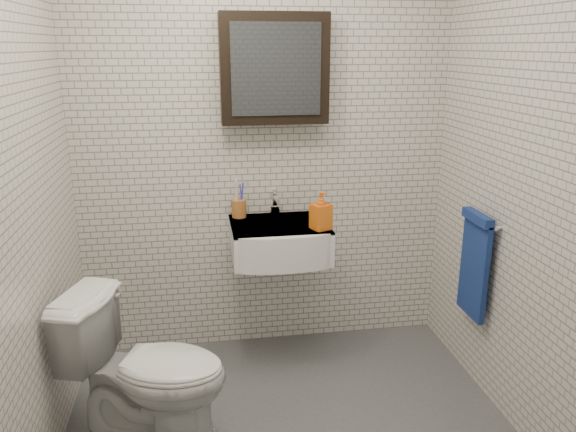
{
  "coord_description": "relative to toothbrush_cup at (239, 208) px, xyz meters",
  "views": [
    {
      "loc": [
        -0.39,
        -2.25,
        1.82
      ],
      "look_at": [
        0.05,
        0.45,
        0.99
      ],
      "focal_mm": 35.0,
      "sensor_mm": 36.0,
      "label": 1
    }
  ],
  "objects": [
    {
      "name": "room_shell",
      "position": [
        0.16,
        -0.94,
        0.56
      ],
      "size": [
        2.22,
        2.02,
        2.51
      ],
      "color": "silver",
      "rests_on": "ground"
    },
    {
      "name": "washbasin",
      "position": [
        0.21,
        -0.21,
        -0.15
      ],
      "size": [
        0.55,
        0.5,
        0.2
      ],
      "color": "white",
      "rests_on": "room_shell"
    },
    {
      "name": "faucet",
      "position": [
        0.21,
        -0.01,
        0.01
      ],
      "size": [
        0.06,
        0.2,
        0.15
      ],
      "color": "silver",
      "rests_on": "washbasin"
    },
    {
      "name": "mirror_cabinet",
      "position": [
        0.21,
        -0.01,
        0.79
      ],
      "size": [
        0.6,
        0.15,
        0.6
      ],
      "color": "black",
      "rests_on": "room_shell"
    },
    {
      "name": "towel_rail",
      "position": [
        1.21,
        -0.59,
        -0.18
      ],
      "size": [
        0.09,
        0.3,
        0.58
      ],
      "color": "silver",
      "rests_on": "room_shell"
    },
    {
      "name": "toothbrush_cup",
      "position": [
        0.0,
        0.0,
        0.0
      ],
      "size": [
        0.09,
        0.09,
        0.23
      ],
      "rotation": [
        0.0,
        0.0,
        -0.05
      ],
      "color": "#AF662B",
      "rests_on": "washbasin"
    },
    {
      "name": "soap_bottle",
      "position": [
        0.43,
        -0.3,
        0.05
      ],
      "size": [
        0.13,
        0.13,
        0.21
      ],
      "primitive_type": "imported",
      "rotation": [
        0.0,
        0.0,
        0.38
      ],
      "color": "#E64D18",
      "rests_on": "washbasin"
    },
    {
      "name": "toilet",
      "position": [
        -0.5,
        -0.83,
        -0.53
      ],
      "size": [
        0.83,
        0.63,
        0.75
      ],
      "primitive_type": "imported",
      "rotation": [
        0.0,
        0.0,
        1.24
      ],
      "color": "white",
      "rests_on": "ground"
    }
  ]
}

